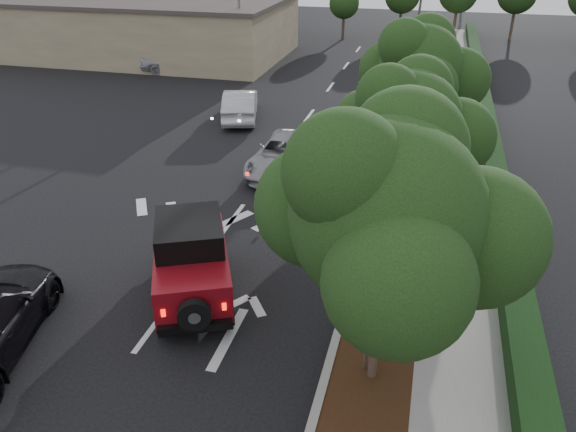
% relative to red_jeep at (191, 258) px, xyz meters
% --- Properties ---
extents(ground, '(120.00, 120.00, 0.00)m').
position_rel_red_jeep_xyz_m(ground, '(-0.42, -1.61, -1.11)').
color(ground, black).
rests_on(ground, ground).
extents(curb, '(0.20, 70.00, 0.15)m').
position_rel_red_jeep_xyz_m(curb, '(4.18, 10.39, -1.03)').
color(curb, '#9E9B93').
rests_on(curb, ground).
extents(planting_strip, '(1.80, 70.00, 0.12)m').
position_rel_red_jeep_xyz_m(planting_strip, '(5.18, 10.39, -1.05)').
color(planting_strip, black).
rests_on(planting_strip, ground).
extents(sidewalk, '(2.00, 70.00, 0.12)m').
position_rel_red_jeep_xyz_m(sidewalk, '(7.08, 10.39, -1.05)').
color(sidewalk, gray).
rests_on(sidewalk, ground).
extents(hedge, '(0.80, 70.00, 0.80)m').
position_rel_red_jeep_xyz_m(hedge, '(8.48, 10.39, -0.71)').
color(hedge, black).
rests_on(hedge, ground).
extents(commercial_building, '(22.00, 12.00, 4.00)m').
position_rel_red_jeep_xyz_m(commercial_building, '(-16.42, 28.39, 0.89)').
color(commercial_building, '#83745A').
rests_on(commercial_building, ground).
extents(transmission_tower, '(7.00, 4.00, 28.00)m').
position_rel_red_jeep_xyz_m(transmission_tower, '(5.58, 46.39, -1.11)').
color(transmission_tower, slate).
rests_on(transmission_tower, ground).
extents(street_tree_near, '(3.80, 3.80, 5.92)m').
position_rel_red_jeep_xyz_m(street_tree_near, '(5.18, -2.11, -1.11)').
color(street_tree_near, black).
rests_on(street_tree_near, ground).
extents(street_tree_mid, '(3.20, 3.20, 5.32)m').
position_rel_red_jeep_xyz_m(street_tree_mid, '(5.18, 4.89, -1.11)').
color(street_tree_mid, black).
rests_on(street_tree_mid, ground).
extents(street_tree_far, '(3.40, 3.40, 5.62)m').
position_rel_red_jeep_xyz_m(street_tree_far, '(5.18, 11.39, -1.11)').
color(street_tree_far, black).
rests_on(street_tree_far, ground).
extents(light_pole_a, '(2.00, 0.22, 9.00)m').
position_rel_red_jeep_xyz_m(light_pole_a, '(-6.92, 24.39, -1.11)').
color(light_pole_a, slate).
rests_on(light_pole_a, ground).
extents(light_pole_b, '(2.00, 0.22, 9.00)m').
position_rel_red_jeep_xyz_m(light_pole_b, '(-7.92, 36.39, -1.11)').
color(light_pole_b, slate).
rests_on(light_pole_b, ground).
extents(red_jeep, '(3.36, 4.47, 2.18)m').
position_rel_red_jeep_xyz_m(red_jeep, '(0.00, 0.00, 0.00)').
color(red_jeep, black).
rests_on(red_jeep, ground).
extents(silver_suv_ahead, '(2.55, 5.17, 1.41)m').
position_rel_red_jeep_xyz_m(silver_suv_ahead, '(0.28, 8.92, -0.40)').
color(silver_suv_ahead, '#93959A').
rests_on(silver_suv_ahead, ground).
extents(silver_sedan_oncoming, '(2.80, 4.89, 1.52)m').
position_rel_red_jeep_xyz_m(silver_sedan_oncoming, '(-3.75, 14.96, -0.35)').
color(silver_sedan_oncoming, '#B4B8BD').
rests_on(silver_sedan_oncoming, ground).
extents(parked_suv, '(5.16, 3.04, 1.65)m').
position_rel_red_jeep_xyz_m(parked_suv, '(-11.18, 23.54, -0.29)').
color(parked_suv, '#9B9EA2').
rests_on(parked_suv, ground).
extents(speed_hump_sign, '(0.99, 0.09, 2.10)m').
position_rel_red_jeep_xyz_m(speed_hump_sign, '(4.98, -1.97, 0.35)').
color(speed_hump_sign, slate).
rests_on(speed_hump_sign, ground).
extents(terracotta_planter, '(0.76, 0.76, 1.32)m').
position_rel_red_jeep_xyz_m(terracotta_planter, '(6.18, 1.85, -0.22)').
color(terracotta_planter, brown).
rests_on(terracotta_planter, ground).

